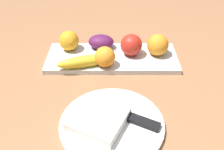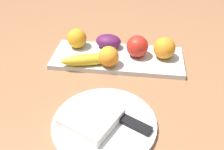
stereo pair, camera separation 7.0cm
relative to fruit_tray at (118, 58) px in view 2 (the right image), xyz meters
name	(u,v)px [view 2 (the right image)]	position (x,y,z in m)	size (l,w,h in m)	color
ground_plane	(124,67)	(-0.03, 0.04, -0.01)	(2.40, 2.40, 0.00)	#976644
fruit_tray	(118,58)	(0.00, 0.00, 0.00)	(0.42, 0.16, 0.02)	silver
apple	(137,46)	(-0.06, -0.01, 0.04)	(0.07, 0.07, 0.07)	red
banana	(88,59)	(0.08, 0.06, 0.03)	(0.17, 0.04, 0.04)	yellow
orange_near_apple	(164,48)	(-0.15, -0.01, 0.04)	(0.07, 0.07, 0.07)	orange
orange_near_banana	(77,38)	(0.14, -0.04, 0.04)	(0.07, 0.07, 0.07)	orange
orange_center	(109,56)	(0.02, 0.05, 0.04)	(0.06, 0.06, 0.06)	orange
grape_bunch	(108,41)	(0.04, -0.05, 0.03)	(0.09, 0.06, 0.05)	#551A4A
dinner_plate	(104,124)	(0.00, 0.29, 0.00)	(0.25, 0.25, 0.01)	white
folded_napkin	(91,117)	(0.03, 0.29, 0.02)	(0.12, 0.12, 0.02)	white
knife	(128,121)	(-0.06, 0.28, 0.01)	(0.17, 0.10, 0.01)	silver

